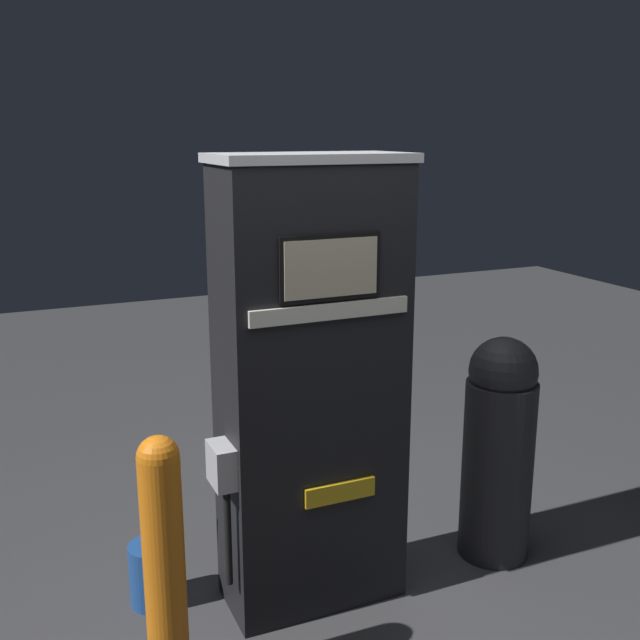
% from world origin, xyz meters
% --- Properties ---
extents(ground_plane, '(14.00, 14.00, 0.00)m').
position_xyz_m(ground_plane, '(0.00, 0.00, 0.00)').
color(ground_plane, '#38383A').
extents(gas_pump, '(0.92, 0.44, 2.08)m').
position_xyz_m(gas_pump, '(-0.00, 0.20, 1.05)').
color(gas_pump, black).
rests_on(gas_pump, ground_plane).
extents(safety_bollard, '(0.16, 0.16, 1.11)m').
position_xyz_m(safety_bollard, '(-0.78, -0.21, 0.58)').
color(safety_bollard, orange).
rests_on(safety_bollard, ground_plane).
extents(trash_bin, '(0.36, 0.36, 1.18)m').
position_xyz_m(trash_bin, '(1.02, 0.14, 0.61)').
color(trash_bin, '#232326').
rests_on(trash_bin, ground_plane).
extents(squeegee_bucket, '(0.22, 0.22, 0.67)m').
position_xyz_m(squeegee_bucket, '(-0.71, 0.44, 0.15)').
color(squeegee_bucket, '#1E478C').
rests_on(squeegee_bucket, ground_plane).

